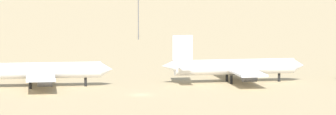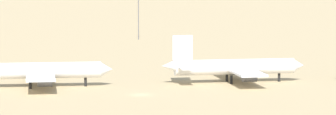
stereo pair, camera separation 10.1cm
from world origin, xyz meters
The scene contains 4 objects.
ground centered at (0.00, 0.00, 0.00)m, with size 4000.00×4000.00×0.00m, color tan.
parked_jet_red_3 centered at (-23.40, 18.22, 4.16)m, with size 38.46×32.37×12.71m.
parked_jet_white_4 centered at (27.22, 16.91, 4.08)m, with size 37.63×31.51×12.46m.
light_pole_west centered at (25.80, 152.26, 9.73)m, with size 1.80×0.50×17.00m.
Camera 2 is at (-37.11, -213.48, 31.29)m, focal length 99.95 mm.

